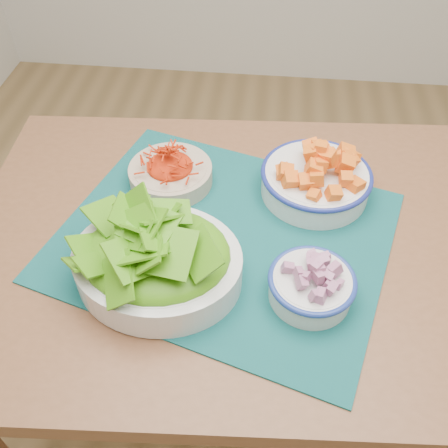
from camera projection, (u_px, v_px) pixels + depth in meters
name	position (u px, v px, depth m)	size (l,w,h in m)	color
ground	(333.00, 435.00, 1.44)	(4.00, 4.00, 0.00)	#9E7C4C
table	(259.00, 269.00, 1.04)	(1.20, 0.85, 0.75)	brown
placemat	(224.00, 235.00, 0.96)	(0.61, 0.50, 0.00)	#073334
carrot_bowl	(170.00, 170.00, 1.05)	(0.18, 0.18, 0.07)	#C4AE91
squash_bowl	(317.00, 175.00, 1.01)	(0.29, 0.29, 0.10)	white
lettuce_bowl	(157.00, 254.00, 0.84)	(0.32, 0.28, 0.14)	silver
onion_bowl	(312.00, 283.00, 0.84)	(0.16, 0.16, 0.07)	silver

